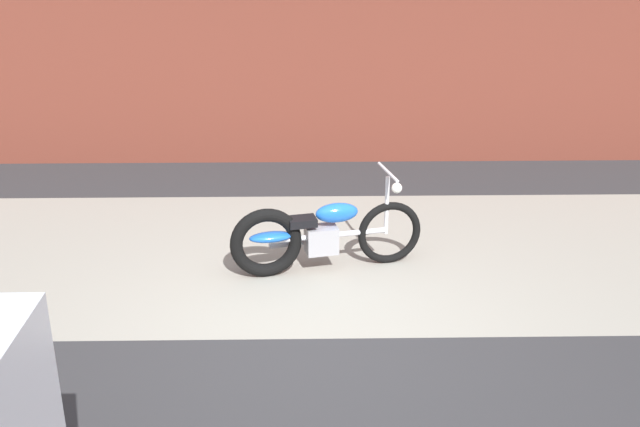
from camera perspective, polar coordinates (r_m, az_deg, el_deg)
The scene contains 4 objects.
ground_plane at distance 6.61m, azimuth -0.57°, elevation -9.48°, with size 80.00×80.00×0.00m, color #2D2D30.
sidewalk_slab at distance 8.15m, azimuth -0.68°, elevation -3.04°, with size 36.00×3.50×0.01m, color gray.
brick_building_wall at distance 10.90m, azimuth -0.87°, elevation 15.74°, with size 36.00×0.50×4.53m, color brown.
motorcycle_blue at distance 7.61m, azimuth -0.46°, elevation -1.65°, with size 1.98×0.71×1.03m.
Camera 1 is at (-0.04, -5.64, 3.45)m, focal length 42.23 mm.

